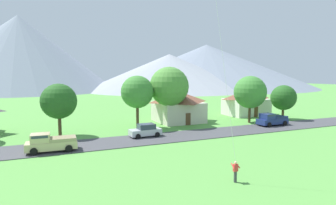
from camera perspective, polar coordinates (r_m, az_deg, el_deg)
name	(u,v)px	position (r m, az deg, el deg)	size (l,w,h in m)	color
road_strip	(153,139)	(36.83, -3.00, -7.31)	(160.00, 6.04, 0.08)	#424247
mountain_far_west_ridge	(19,53)	(159.37, -27.89, 8.81)	(92.90, 92.90, 37.15)	gray
mountain_far_east_ridge	(169,72)	(147.62, 0.29, 6.17)	(88.75, 88.75, 18.61)	#8E939E
mountain_east_ridge	(206,66)	(179.77, 7.74, 7.32)	(129.71, 129.71, 26.55)	slate
mountain_central_ridge	(196,73)	(174.20, 5.65, 6.03)	(71.41, 71.41, 18.22)	gray
house_leftmost	(246,102)	(59.55, 15.52, 0.10)	(8.57, 6.66, 5.19)	silver
house_left_center	(178,106)	(49.54, 2.08, -0.68)	(8.00, 8.27, 5.40)	beige
tree_near_left	(59,101)	(40.14, -21.25, 0.22)	(4.71, 4.71, 7.14)	#4C3823
tree_left_of_center	(137,92)	(43.18, -6.25, 2.13)	(4.99, 4.99, 8.16)	#4C3823
tree_right_of_center	(250,92)	(50.12, 16.29, 2.03)	(5.55, 5.55, 8.08)	#4C3823
tree_near_right	(169,87)	(45.43, 0.24, 3.25)	(6.37, 6.37, 9.56)	brown
tree_far_right	(283,98)	(55.91, 22.36, 0.91)	(4.61, 4.61, 6.36)	#4C3823
parked_car_silver_mid_west	(146,131)	(37.84, -4.57, -5.69)	(4.28, 2.23, 1.68)	#B7BCC1
pickup_truck_sand_west_side	(50,142)	(33.09, -22.76, -7.46)	(5.27, 2.46, 1.99)	#C6B284
pickup_truck_navy_east_side	(272,119)	(48.68, 20.28, -3.22)	(5.29, 2.51, 1.99)	navy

